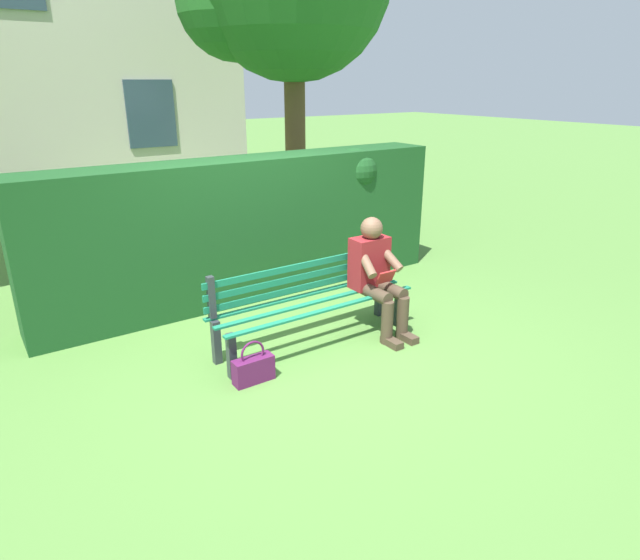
# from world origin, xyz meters

# --- Properties ---
(ground) EXTENTS (60.00, 60.00, 0.00)m
(ground) POSITION_xyz_m (0.00, 0.00, 0.00)
(ground) COLOR #517F38
(park_bench) EXTENTS (2.06, 0.48, 0.82)m
(park_bench) POSITION_xyz_m (0.00, -0.08, 0.44)
(park_bench) COLOR #2D3338
(park_bench) RESTS_ON ground
(person_seated) EXTENTS (0.44, 0.73, 1.16)m
(person_seated) POSITION_xyz_m (-0.68, 0.10, 0.61)
(person_seated) COLOR maroon
(person_seated) RESTS_ON ground
(hedge_backdrop) EXTENTS (4.93, 0.66, 1.64)m
(hedge_backdrop) POSITION_xyz_m (-0.12, -1.52, 0.83)
(hedge_backdrop) COLOR #19471E
(hedge_backdrop) RESTS_ON ground
(building_facade) EXTENTS (7.81, 3.24, 6.54)m
(building_facade) POSITION_xyz_m (1.29, -8.05, 3.27)
(building_facade) COLOR beige
(building_facade) RESTS_ON ground
(handbag) EXTENTS (0.35, 0.13, 0.38)m
(handbag) POSITION_xyz_m (0.83, 0.32, 0.13)
(handbag) COLOR #59194C
(handbag) RESTS_ON ground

